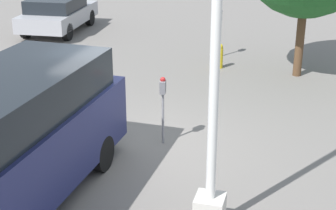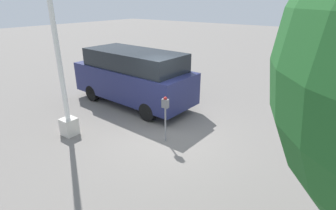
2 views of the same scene
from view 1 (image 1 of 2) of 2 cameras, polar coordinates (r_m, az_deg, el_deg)
ground_plane at (r=10.41m, az=-3.22°, el=-4.86°), size 80.00×80.00×0.00m
parking_meter_near at (r=10.23m, az=-0.57°, el=1.12°), size 0.21×0.14×1.43m
parking_meter_far at (r=16.34m, az=5.81°, el=9.15°), size 0.21×0.14×1.53m
lamp_post at (r=7.11m, az=5.06°, el=0.38°), size 0.44×0.44×6.71m
parked_van at (r=8.40m, az=-17.39°, el=-3.80°), size 5.20×2.13×2.19m
car_distant at (r=20.09m, az=-12.11°, el=9.93°), size 4.02×2.09×1.33m
fire_hydrant at (r=15.38m, az=5.75°, el=5.43°), size 0.19×0.19×0.74m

